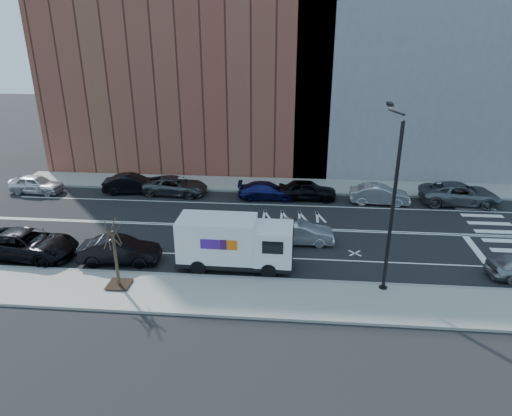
% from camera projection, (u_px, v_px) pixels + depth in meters
% --- Properties ---
extents(ground, '(120.00, 120.00, 0.00)m').
position_uv_depth(ground, '(262.00, 228.00, 31.57)').
color(ground, black).
rests_on(ground, ground).
extents(sidewalk_near, '(44.00, 3.60, 0.15)m').
position_uv_depth(sidewalk_near, '(249.00, 297.00, 23.42)').
color(sidewalk_near, gray).
rests_on(sidewalk_near, ground).
extents(sidewalk_far, '(44.00, 3.60, 0.15)m').
position_uv_depth(sidewalk_far, '(269.00, 185.00, 39.66)').
color(sidewalk_far, gray).
rests_on(sidewalk_far, ground).
extents(curb_near, '(44.00, 0.25, 0.17)m').
position_uv_depth(curb_near, '(252.00, 279.00, 25.08)').
color(curb_near, gray).
rests_on(curb_near, ground).
extents(curb_far, '(44.00, 0.25, 0.17)m').
position_uv_depth(curb_far, '(268.00, 192.00, 38.00)').
color(curb_far, gray).
rests_on(curb_far, ground).
extents(crosswalk, '(3.00, 14.00, 0.01)m').
position_uv_depth(crosswalk, '(502.00, 236.00, 30.28)').
color(crosswalk, white).
rests_on(crosswalk, ground).
extents(road_markings, '(40.00, 8.60, 0.01)m').
position_uv_depth(road_markings, '(262.00, 227.00, 31.57)').
color(road_markings, white).
rests_on(road_markings, ground).
extents(bldg_brick, '(26.00, 10.00, 22.00)m').
position_uv_depth(bldg_brick, '(189.00, 48.00, 42.48)').
color(bldg_brick, brown).
rests_on(bldg_brick, ground).
extents(bldg_concrete, '(20.00, 10.00, 26.00)m').
position_uv_depth(bldg_concrete, '(412.00, 25.00, 40.11)').
color(bldg_concrete, slate).
rests_on(bldg_concrete, ground).
extents(streetlight, '(0.44, 4.02, 9.34)m').
position_uv_depth(streetlight, '(392.00, 197.00, 22.71)').
color(streetlight, black).
rests_on(streetlight, ground).
extents(street_tree, '(1.20, 1.20, 3.75)m').
position_uv_depth(street_tree, '(117.00, 264.00, 23.84)').
color(street_tree, black).
rests_on(street_tree, ground).
extents(fedex_van, '(6.65, 2.44, 3.02)m').
position_uv_depth(fedex_van, '(234.00, 242.00, 25.90)').
color(fedex_van, black).
rests_on(fedex_van, ground).
extents(far_parked_a, '(4.57, 2.11, 1.51)m').
position_uv_depth(far_parked_a, '(36.00, 184.00, 37.78)').
color(far_parked_a, silver).
rests_on(far_parked_a, ground).
extents(far_parked_b, '(4.89, 2.22, 1.56)m').
position_uv_depth(far_parked_b, '(133.00, 184.00, 37.75)').
color(far_parked_b, black).
rests_on(far_parked_b, ground).
extents(far_parked_c, '(5.44, 2.83, 1.46)m').
position_uv_depth(far_parked_c, '(175.00, 186.00, 37.49)').
color(far_parked_c, '#424549').
rests_on(far_parked_c, ground).
extents(far_parked_d, '(4.76, 2.14, 1.35)m').
position_uv_depth(far_parked_d, '(267.00, 191.00, 36.54)').
color(far_parked_d, '#171950').
rests_on(far_parked_d, ground).
extents(far_parked_e, '(4.64, 1.90, 1.57)m').
position_uv_depth(far_parked_e, '(307.00, 190.00, 36.36)').
color(far_parked_e, black).
rests_on(far_parked_e, ground).
extents(far_parked_f, '(4.60, 1.76, 1.50)m').
position_uv_depth(far_parked_f, '(379.00, 194.00, 35.53)').
color(far_parked_f, '#B5B6BA').
rests_on(far_parked_f, ground).
extents(far_parked_g, '(6.06, 2.91, 1.67)m').
position_uv_depth(far_parked_g, '(460.00, 194.00, 35.42)').
color(far_parked_g, '#565A5F').
rests_on(far_parked_g, ground).
extents(driving_sedan, '(4.46, 1.73, 1.45)m').
position_uv_depth(driving_sedan, '(299.00, 233.00, 29.11)').
color(driving_sedan, '#B6B6BB').
rests_on(driving_sedan, ground).
extents(near_parked_rear_a, '(4.76, 1.91, 1.54)m').
position_uv_depth(near_parked_rear_a, '(120.00, 251.00, 26.71)').
color(near_parked_rear_a, black).
rests_on(near_parked_rear_a, ground).
extents(near_parked_rear_b, '(6.21, 3.26, 1.67)m').
position_uv_depth(near_parked_rear_b, '(27.00, 244.00, 27.35)').
color(near_parked_rear_b, black).
rests_on(near_parked_rear_b, ground).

